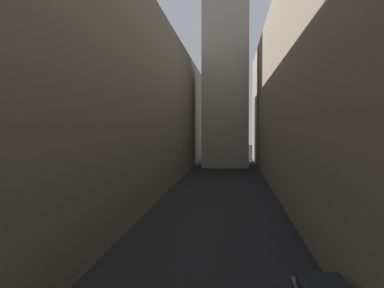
% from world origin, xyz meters
% --- Properties ---
extents(ground_plane, '(264.00, 264.00, 0.00)m').
position_xyz_m(ground_plane, '(0.00, 48.00, 0.00)').
color(ground_plane, black).
extents(building_block_left, '(10.15, 108.00, 18.02)m').
position_xyz_m(building_block_left, '(-10.58, 50.00, 9.01)').
color(building_block_left, '#60594F').
rests_on(building_block_left, ground).
extents(building_block_right, '(13.83, 108.00, 20.70)m').
position_xyz_m(building_block_right, '(12.42, 50.00, 10.35)').
color(building_block_right, gray).
rests_on(building_block_right, ground).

